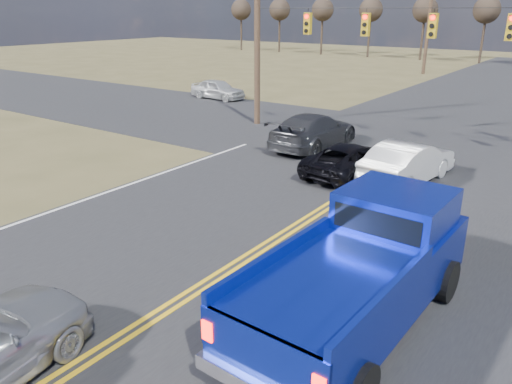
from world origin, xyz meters
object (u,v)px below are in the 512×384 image
Objects in this scene: white_car_queue at (408,162)px; dgrey_car_queue at (314,131)px; pickup_truck at (362,270)px; cross_car_west at (218,89)px; black_suv at (352,160)px.

dgrey_car_queue is at bearing -16.73° from white_car_queue.
pickup_truck reaches higher than cross_car_west.
pickup_truck is 1.43× the size of black_suv.
cross_car_west is at bearing -22.39° from white_car_queue.
white_car_queue is 5.71m from dgrey_car_queue.
pickup_truck is at bearing 124.01° from dgrey_car_queue.
black_suv is 18.34m from cross_car_west.
black_suv is 4.31m from dgrey_car_queue.
black_suv is 0.98× the size of white_car_queue.
dgrey_car_queue reaches higher than cross_car_west.
pickup_truck is 1.40× the size of white_car_queue.
white_car_queue is (1.97, 0.50, 0.13)m from black_suv.
pickup_truck reaches higher than black_suv.
dgrey_car_queue is (-3.24, 2.84, 0.15)m from black_suv.
dgrey_car_queue is at bearing 125.20° from pickup_truck.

